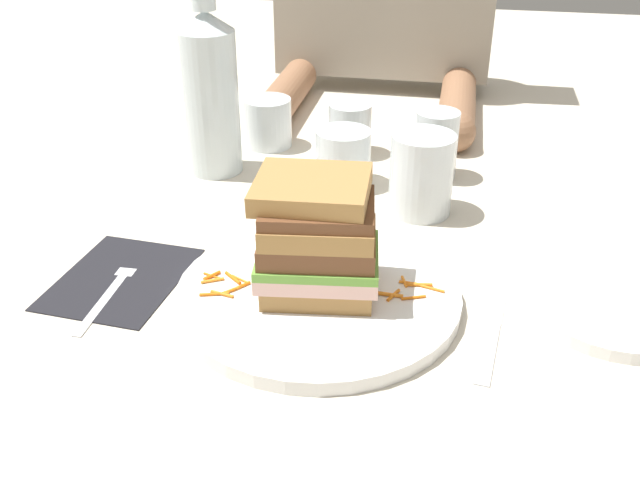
{
  "coord_description": "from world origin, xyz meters",
  "views": [
    {
      "loc": [
        0.12,
        -0.6,
        0.42
      ],
      "look_at": [
        -0.0,
        0.03,
        0.06
      ],
      "focal_mm": 40.15,
      "sensor_mm": 36.0,
      "label": 1
    }
  ],
  "objects": [
    {
      "name": "carrot_shred_15",
      "position": [
        0.09,
        0.03,
        0.02
      ],
      "size": [
        0.02,
        0.0,
        0.0
      ],
      "primitive_type": "cylinder",
      "rotation": [
        0.0,
        1.57,
        3.1
      ],
      "color": "orange",
      "rests_on": "main_plate"
    },
    {
      "name": "carrot_shred_10",
      "position": [
        0.1,
        0.02,
        0.02
      ],
      "size": [
        0.03,
        0.01,
        0.0
      ],
      "primitive_type": "cylinder",
      "rotation": [
        0.0,
        1.57,
        3.31
      ],
      "color": "orange",
      "rests_on": "main_plate"
    },
    {
      "name": "juice_glass",
      "position": [
        0.09,
        0.22,
        0.05
      ],
      "size": [
        0.08,
        0.08,
        0.1
      ],
      "color": "white",
      "rests_on": "ground_plane"
    },
    {
      "name": "empty_tumbler_3",
      "position": [
        -0.03,
        0.4,
        0.04
      ],
      "size": [
        0.06,
        0.06,
        0.08
      ],
      "primitive_type": "cylinder",
      "color": "silver",
      "rests_on": "ground_plane"
    },
    {
      "name": "carrot_shred_13",
      "position": [
        0.1,
        -0.0,
        0.02
      ],
      "size": [
        0.02,
        0.01,
        0.0
      ],
      "primitive_type": "cylinder",
      "rotation": [
        0.0,
        1.57,
        0.39
      ],
      "color": "orange",
      "rests_on": "main_plate"
    },
    {
      "name": "empty_tumbler_1",
      "position": [
        0.1,
        0.34,
        0.05
      ],
      "size": [
        0.06,
        0.06,
        0.09
      ],
      "primitive_type": "cylinder",
      "color": "silver",
      "rests_on": "ground_plane"
    },
    {
      "name": "carrot_shred_7",
      "position": [
        -0.11,
        -0.01,
        0.02
      ],
      "size": [
        0.02,
        0.01,
        0.0
      ],
      "primitive_type": "cylinder",
      "rotation": [
        0.0,
        1.57,
        3.65
      ],
      "color": "orange",
      "rests_on": "main_plate"
    },
    {
      "name": "ground_plane",
      "position": [
        0.0,
        0.0,
        0.0
      ],
      "size": [
        3.0,
        3.0,
        0.0
      ],
      "primitive_type": "plane",
      "color": "beige"
    },
    {
      "name": "carrot_shred_4",
      "position": [
        -0.11,
        0.0,
        0.02
      ],
      "size": [
        0.01,
        0.02,
        0.0
      ],
      "primitive_type": "cylinder",
      "rotation": [
        0.0,
        1.57,
        0.98
      ],
      "color": "orange",
      "rests_on": "main_plate"
    },
    {
      "name": "empty_tumbler_0",
      "position": [
        -0.02,
        0.29,
        0.04
      ],
      "size": [
        0.07,
        0.07,
        0.08
      ],
      "primitive_type": "cylinder",
      "color": "silver",
      "rests_on": "ground_plane"
    },
    {
      "name": "carrot_shred_11",
      "position": [
        0.11,
        0.02,
        0.02
      ],
      "size": [
        0.03,
        0.01,
        0.0
      ],
      "primitive_type": "cylinder",
      "rotation": [
        0.0,
        1.57,
        6.01
      ],
      "color": "orange",
      "rests_on": "main_plate"
    },
    {
      "name": "side_plate",
      "position": [
        0.3,
        0.04,
        0.01
      ],
      "size": [
        0.19,
        0.19,
        0.01
      ],
      "primitive_type": "cylinder",
      "color": "white",
      "rests_on": "ground_plane"
    },
    {
      "name": "carrot_shred_12",
      "position": [
        0.09,
        0.03,
        0.02
      ],
      "size": [
        0.01,
        0.02,
        0.0
      ],
      "primitive_type": "cylinder",
      "rotation": [
        0.0,
        1.57,
        1.89
      ],
      "color": "orange",
      "rests_on": "main_plate"
    },
    {
      "name": "napkin_dark",
      "position": [
        -0.22,
        0.0,
        0.0
      ],
      "size": [
        0.14,
        0.17,
        0.0
      ],
      "primitive_type": "cube",
      "rotation": [
        0.0,
        0.0,
        -0.07
      ],
      "color": "black",
      "rests_on": "ground_plane"
    },
    {
      "name": "carrot_shred_5",
      "position": [
        -0.1,
        -0.03,
        0.02
      ],
      "size": [
        0.03,
        0.01,
        0.0
      ],
      "primitive_type": "cylinder",
      "rotation": [
        0.0,
        1.57,
        0.29
      ],
      "color": "orange",
      "rests_on": "main_plate"
    },
    {
      "name": "carrot_shred_6",
      "position": [
        -0.08,
        -0.0,
        0.02
      ],
      "size": [
        0.02,
        0.01,
        0.0
      ],
      "primitive_type": "cylinder",
      "rotation": [
        0.0,
        1.57,
        5.8
      ],
      "color": "orange",
      "rests_on": "main_plate"
    },
    {
      "name": "fork",
      "position": [
        -0.22,
        -0.02,
        0.0
      ],
      "size": [
        0.02,
        0.17,
        0.0
      ],
      "color": "silver",
      "rests_on": "napkin_dark"
    },
    {
      "name": "knife",
      "position": [
        0.18,
        -0.01,
        0.0
      ],
      "size": [
        0.04,
        0.2,
        0.0
      ],
      "color": "silver",
      "rests_on": "ground_plane"
    },
    {
      "name": "carrot_shred_14",
      "position": [
        0.08,
        0.0,
        0.02
      ],
      "size": [
        0.01,
        0.02,
        0.0
      ],
      "primitive_type": "cylinder",
      "rotation": [
        0.0,
        1.57,
        4.29
      ],
      "color": "orange",
      "rests_on": "main_plate"
    },
    {
      "name": "carrot_shred_8",
      "position": [
        -0.09,
        -0.02,
        0.02
      ],
      "size": [
        0.02,
        0.02,
        0.0
      ],
      "primitive_type": "cylinder",
      "rotation": [
        0.0,
        1.57,
        3.97
      ],
      "color": "orange",
      "rests_on": "main_plate"
    },
    {
      "name": "carrot_shred_2",
      "position": [
        -0.08,
        -0.01,
        0.02
      ],
      "size": [
        0.02,
        0.02,
        0.0
      ],
      "primitive_type": "cylinder",
      "rotation": [
        0.0,
        1.57,
        0.91
      ],
      "color": "orange",
      "rests_on": "main_plate"
    },
    {
      "name": "carrot_shred_9",
      "position": [
        0.07,
        0.0,
        0.02
      ],
      "size": [
        0.03,
        0.01,
        0.0
      ],
      "primitive_type": "cylinder",
      "rotation": [
        0.0,
        1.57,
        6.24
      ],
      "color": "orange",
      "rests_on": "main_plate"
    },
    {
      "name": "carrot_shred_3",
      "position": [
        -0.09,
        -0.0,
        0.02
      ],
      "size": [
        0.02,
        0.02,
        0.0
      ],
      "primitive_type": "cylinder",
      "rotation": [
        0.0,
        1.57,
        2.44
      ],
      "color": "orange",
      "rests_on": "main_plate"
    },
    {
      "name": "sandwich",
      "position": [
        -0.0,
        0.0,
        0.07
      ],
      "size": [
        0.13,
        0.11,
        0.12
      ],
      "color": "#A87A42",
      "rests_on": "main_plate"
    },
    {
      "name": "empty_tumbler_2",
      "position": [
        -0.16,
        0.41,
        0.04
      ],
      "size": [
        0.07,
        0.07,
        0.07
      ],
      "primitive_type": "cylinder",
      "color": "silver",
      "rests_on": "ground_plane"
    },
    {
      "name": "water_bottle",
      "position": [
        -0.21,
        0.3,
        0.12
      ],
      "size": [
        0.08,
        0.08,
        0.26
      ],
      "color": "silver",
      "rests_on": "ground_plane"
    },
    {
      "name": "main_plate",
      "position": [
        -0.0,
        0.0,
        0.01
      ],
      "size": [
        0.29,
        0.29,
        0.02
      ],
      "primitive_type": "cylinder",
      "color": "white",
      "rests_on": "ground_plane"
    },
    {
      "name": "carrot_shred_0",
      "position": [
        -0.09,
        -0.03,
        0.02
      ],
      "size": [
        0.03,
        0.01,
        0.0
      ],
      "primitive_type": "cylinder",
      "rotation": [
        0.0,
        1.57,
        6.07
      ],
      "color": "orange",
      "rests_on": "main_plate"
    },
    {
      "name": "carrot_shred_1",
      "position": [
        -0.11,
        -0.0,
        0.02
      ],
      "size": [
        0.02,
        0.01,
        0.0
      ],
      "primitive_type": "cylinder",
      "rotation": [
        0.0,
        1.57,
        5.96
      ],
      "color": "orange",
      "rests_on": "main_plate"
    }
  ]
}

